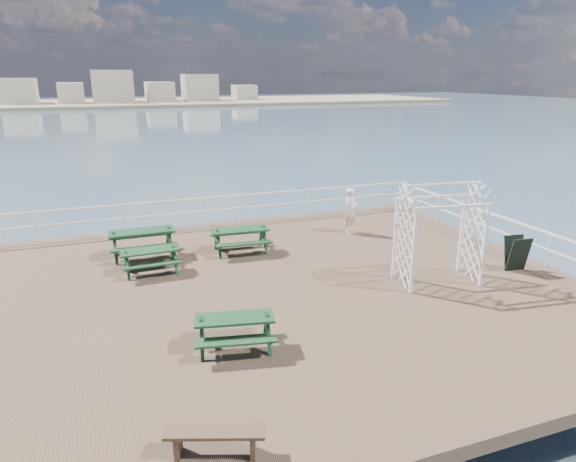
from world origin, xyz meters
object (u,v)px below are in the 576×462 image
at_px(picnic_table_a, 150,256).
at_px(person, 351,211).
at_px(picnic_table_c, 240,235).
at_px(flat_bench_far, 215,436).
at_px(trellis_arbor, 439,239).
at_px(picnic_table_b, 142,238).
at_px(picnic_table_d, 235,325).

distance_m(picnic_table_a, person, 7.55).
distance_m(picnic_table_c, flat_bench_far, 9.54).
bearing_deg(flat_bench_far, trellis_arbor, 52.15).
distance_m(picnic_table_b, flat_bench_far, 9.75).
distance_m(picnic_table_a, trellis_arbor, 8.34).
xyz_separation_m(picnic_table_b, person, (7.47, 0.02, 0.20)).
bearing_deg(picnic_table_b, picnic_table_a, -86.75).
distance_m(picnic_table_c, person, 4.45).
xyz_separation_m(picnic_table_c, picnic_table_d, (-1.79, -6.02, -0.05)).
relative_size(flat_bench_far, person, 0.94).
bearing_deg(picnic_table_d, flat_bench_far, -98.64).
xyz_separation_m(trellis_arbor, person, (-0.11, 5.10, -0.43)).
xyz_separation_m(picnic_table_d, person, (6.19, 6.69, 0.31)).
bearing_deg(picnic_table_c, trellis_arbor, -40.43).
relative_size(picnic_table_a, person, 1.01).
relative_size(picnic_table_a, picnic_table_d, 0.88).
relative_size(flat_bench_far, trellis_arbor, 0.55).
height_order(picnic_table_a, trellis_arbor, trellis_arbor).
xyz_separation_m(picnic_table_b, picnic_table_d, (1.29, -6.67, -0.11)).
relative_size(picnic_table_d, flat_bench_far, 1.21).
relative_size(picnic_table_a, flat_bench_far, 1.07).
xyz_separation_m(flat_bench_far, trellis_arbor, (7.42, 4.66, 0.93)).
distance_m(flat_bench_far, person, 12.21).
xyz_separation_m(picnic_table_a, picnic_table_d, (1.20, -5.16, 0.01)).
height_order(picnic_table_c, flat_bench_far, picnic_table_c).
bearing_deg(picnic_table_b, picnic_table_d, -79.07).
xyz_separation_m(picnic_table_c, person, (4.39, 0.68, 0.26)).
height_order(flat_bench_far, trellis_arbor, trellis_arbor).
bearing_deg(picnic_table_a, trellis_arbor, -27.23).
bearing_deg(trellis_arbor, picnic_table_a, 161.85).
distance_m(picnic_table_c, picnic_table_d, 6.28).
distance_m(trellis_arbor, person, 5.12).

